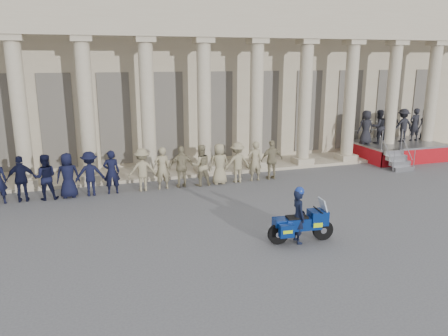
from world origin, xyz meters
TOP-DOWN VIEW (x-y plane):
  - ground at (0.00, 0.00)m, footprint 90.00×90.00m
  - building at (-0.00, 14.74)m, footprint 40.00×12.50m
  - officer_rank at (-5.24, 6.20)m, footprint 18.96×0.68m
  - reviewing_stand at (12.22, 8.03)m, footprint 4.89×4.20m
  - motorcycle at (1.91, -0.57)m, footprint 2.06×0.87m
  - rider at (1.80, -0.57)m, footprint 0.45×0.64m

SIDE VIEW (x-z plane):
  - ground at x=0.00m, z-range 0.00..0.00m
  - motorcycle at x=1.91m, z-range -0.09..1.23m
  - rider at x=1.80m, z-range 0.00..1.74m
  - officer_rank at x=-5.24m, z-range 0.00..1.80m
  - reviewing_stand at x=12.22m, z-range 0.17..2.88m
  - building at x=0.00m, z-range 0.02..9.02m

